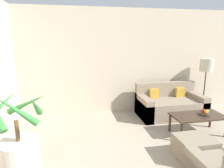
# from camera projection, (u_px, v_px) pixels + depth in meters

# --- Properties ---
(wall_back) EXTENTS (8.78, 0.06, 2.70)m
(wall_back) POSITION_uv_depth(u_px,v_px,m) (157.00, 61.00, 5.42)
(wall_back) COLOR beige
(wall_back) RESTS_ON ground_plane
(potted_palm) EXTENTS (0.86, 0.85, 1.33)m
(potted_palm) POSITION_uv_depth(u_px,v_px,m) (19.00, 149.00, 2.85)
(potted_palm) COLOR beige
(potted_palm) RESTS_ON ground_plane
(sofa_loveseat) EXTENTS (1.63, 0.88, 0.81)m
(sofa_loveseat) POSITION_uv_depth(u_px,v_px,m) (170.00, 105.00, 5.11)
(sofa_loveseat) COLOR gray
(sofa_loveseat) RESTS_ON ground_plane
(floor_lamp) EXTENTS (0.35, 0.35, 1.43)m
(floor_lamp) POSITION_uv_depth(u_px,v_px,m) (207.00, 67.00, 5.34)
(floor_lamp) COLOR #2D2823
(floor_lamp) RESTS_ON ground_plane
(coffee_table) EXTENTS (1.07, 0.56, 0.41)m
(coffee_table) POSITION_uv_depth(u_px,v_px,m) (198.00, 117.00, 4.08)
(coffee_table) COLOR #38281E
(coffee_table) RESTS_ON ground_plane
(fruit_bowl) EXTENTS (0.22, 0.22, 0.05)m
(fruit_bowl) POSITION_uv_depth(u_px,v_px,m) (205.00, 114.00, 4.08)
(fruit_bowl) COLOR #42382D
(fruit_bowl) RESTS_ON coffee_table
(apple_red) EXTENTS (0.07, 0.07, 0.07)m
(apple_red) POSITION_uv_depth(u_px,v_px,m) (203.00, 111.00, 4.10)
(apple_red) COLOR red
(apple_red) RESTS_ON fruit_bowl
(apple_green) EXTENTS (0.06, 0.06, 0.06)m
(apple_green) POSITION_uv_depth(u_px,v_px,m) (207.00, 111.00, 4.07)
(apple_green) COLOR olive
(apple_green) RESTS_ON fruit_bowl
(orange_fruit) EXTENTS (0.07, 0.07, 0.07)m
(orange_fruit) POSITION_uv_depth(u_px,v_px,m) (206.00, 112.00, 4.01)
(orange_fruit) COLOR orange
(orange_fruit) RESTS_ON fruit_bowl
(ottoman) EXTENTS (0.59, 0.51, 0.37)m
(ottoman) POSITION_uv_depth(u_px,v_px,m) (194.00, 148.00, 3.28)
(ottoman) COLOR gray
(ottoman) RESTS_ON ground_plane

